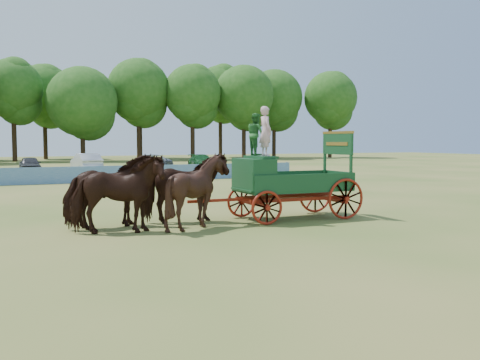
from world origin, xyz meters
The scene contains 9 objects.
ground centered at (0.00, 0.00, 0.00)m, with size 160.00×160.00×0.00m, color olive.
horse_lead_left centered at (-4.74, -1.43, 1.14)m, with size 1.23×2.69×2.27m, color black.
horse_lead_right centered at (-4.74, -0.33, 1.14)m, with size 1.23×2.69×2.27m, color black.
horse_wheel_left centered at (-2.34, -1.43, 1.14)m, with size 1.84×2.07×2.28m, color black.
horse_wheel_right centered at (-2.34, -0.33, 1.14)m, with size 1.23×2.69×2.27m, color black.
farm_dray centered at (0.63, -0.87, 1.60)m, with size 6.00×2.00×3.76m.
sponsor_banner centered at (-1.00, 18.00, 0.53)m, with size 26.00×0.08×1.05m, color #1B5A92.
parked_cars centered at (-7.21, 29.54, 0.76)m, with size 43.30×6.80×1.64m.
treeline centered at (-3.41, 59.09, 9.25)m, with size 92.58×22.17×15.09m.
Camera 1 is at (-7.83, -16.66, 2.66)m, focal length 40.00 mm.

